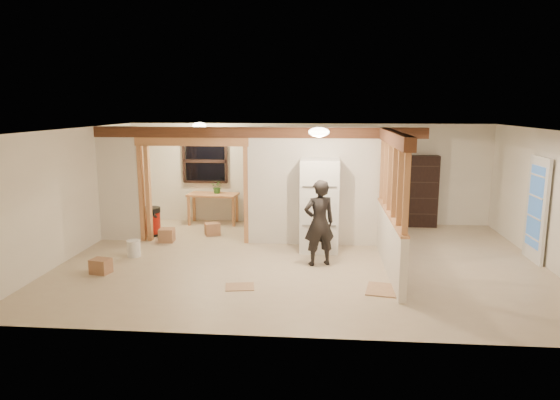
# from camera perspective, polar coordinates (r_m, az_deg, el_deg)

# --- Properties ---
(floor) EXTENTS (9.00, 6.50, 0.01)m
(floor) POSITION_cam_1_polar(r_m,az_deg,el_deg) (9.66, 2.49, -6.95)
(floor) COLOR #C3AF91
(floor) RESTS_ON ground
(ceiling) EXTENTS (9.00, 6.50, 0.01)m
(ceiling) POSITION_cam_1_polar(r_m,az_deg,el_deg) (9.22, 2.61, 8.06)
(ceiling) COLOR white
(wall_back) EXTENTS (9.00, 0.01, 2.50)m
(wall_back) POSITION_cam_1_polar(r_m,az_deg,el_deg) (12.57, 3.17, 3.02)
(wall_back) COLOR white
(wall_back) RESTS_ON floor
(wall_front) EXTENTS (9.00, 0.01, 2.50)m
(wall_front) POSITION_cam_1_polar(r_m,az_deg,el_deg) (6.19, 1.28, -4.96)
(wall_front) COLOR white
(wall_front) RESTS_ON floor
(wall_left) EXTENTS (0.01, 6.50, 2.50)m
(wall_left) POSITION_cam_1_polar(r_m,az_deg,el_deg) (10.55, -22.69, 0.73)
(wall_left) COLOR white
(wall_left) RESTS_ON floor
(wall_right) EXTENTS (0.01, 6.50, 2.50)m
(wall_right) POSITION_cam_1_polar(r_m,az_deg,el_deg) (10.22, 28.64, -0.04)
(wall_right) COLOR white
(wall_right) RESTS_ON floor
(partition_left_stub) EXTENTS (0.90, 0.12, 2.50)m
(partition_left_stub) POSITION_cam_1_polar(r_m,az_deg,el_deg) (11.43, -17.93, 1.75)
(partition_left_stub) COLOR silver
(partition_left_stub) RESTS_ON floor
(partition_center) EXTENTS (2.80, 0.12, 2.50)m
(partition_center) POSITION_cam_1_polar(r_m,az_deg,el_deg) (10.54, 3.91, 1.53)
(partition_center) COLOR silver
(partition_center) RESTS_ON floor
(doorway_frame) EXTENTS (2.46, 0.14, 2.20)m
(doorway_frame) POSITION_cam_1_polar(r_m,az_deg,el_deg) (10.92, -9.88, 0.92)
(doorway_frame) COLOR tan
(doorway_frame) RESTS_ON floor
(header_beam_back) EXTENTS (7.00, 0.18, 0.22)m
(header_beam_back) POSITION_cam_1_polar(r_m,az_deg,el_deg) (10.51, -2.63, 7.72)
(header_beam_back) COLOR brown
(header_beam_back) RESTS_ON ceiling
(header_beam_right) EXTENTS (0.18, 3.30, 0.22)m
(header_beam_right) POSITION_cam_1_polar(r_m,az_deg,el_deg) (8.90, 12.92, 6.93)
(header_beam_right) COLOR brown
(header_beam_right) RESTS_ON ceiling
(pony_wall) EXTENTS (0.12, 3.20, 1.00)m
(pony_wall) POSITION_cam_1_polar(r_m,az_deg,el_deg) (9.21, 12.43, -4.81)
(pony_wall) COLOR silver
(pony_wall) RESTS_ON floor
(stud_partition) EXTENTS (0.14, 3.20, 1.32)m
(stud_partition) POSITION_cam_1_polar(r_m,az_deg,el_deg) (8.98, 12.73, 2.35)
(stud_partition) COLOR tan
(stud_partition) RESTS_ON pony_wall
(window_back) EXTENTS (1.12, 0.10, 1.10)m
(window_back) POSITION_cam_1_polar(r_m,az_deg,el_deg) (12.80, -8.58, 4.41)
(window_back) COLOR black
(window_back) RESTS_ON wall_back
(french_door) EXTENTS (0.12, 0.86, 2.00)m
(french_door) POSITION_cam_1_polar(r_m,az_deg,el_deg) (10.60, 27.27, -0.96)
(french_door) COLOR white
(french_door) RESTS_ON floor
(ceiling_dome_main) EXTENTS (0.36, 0.36, 0.16)m
(ceiling_dome_main) POSITION_cam_1_polar(r_m,az_deg,el_deg) (8.71, 4.46, 7.75)
(ceiling_dome_main) COLOR #FFEABF
(ceiling_dome_main) RESTS_ON ceiling
(ceiling_dome_util) EXTENTS (0.32, 0.32, 0.14)m
(ceiling_dome_util) POSITION_cam_1_polar(r_m,az_deg,el_deg) (11.86, -9.21, 8.41)
(ceiling_dome_util) COLOR #FFEABF
(ceiling_dome_util) RESTS_ON ceiling
(hanging_bulb) EXTENTS (0.07, 0.07, 0.07)m
(hanging_bulb) POSITION_cam_1_polar(r_m,az_deg,el_deg) (11.08, -7.52, 6.76)
(hanging_bulb) COLOR #FFD88C
(hanging_bulb) RESTS_ON ceiling
(refrigerator) EXTENTS (0.77, 0.75, 1.88)m
(refrigerator) POSITION_cam_1_polar(r_m,az_deg,el_deg) (10.16, 4.53, -0.60)
(refrigerator) COLOR white
(refrigerator) RESTS_ON floor
(woman) EXTENTS (0.68, 0.56, 1.61)m
(woman) POSITION_cam_1_polar(r_m,az_deg,el_deg) (9.23, 4.50, -2.61)
(woman) COLOR black
(woman) RESTS_ON floor
(work_table) EXTENTS (1.27, 0.71, 0.77)m
(work_table) POSITION_cam_1_polar(r_m,az_deg,el_deg) (12.66, -7.64, -0.98)
(work_table) COLOR tan
(work_table) RESTS_ON floor
(potted_plant) EXTENTS (0.35, 0.32, 0.33)m
(potted_plant) POSITION_cam_1_polar(r_m,az_deg,el_deg) (12.59, -7.16, 1.51)
(potted_plant) COLOR #38792F
(potted_plant) RESTS_ON work_table
(shop_vac) EXTENTS (0.51, 0.51, 0.66)m
(shop_vac) POSITION_cam_1_polar(r_m,az_deg,el_deg) (11.80, -14.58, -2.36)
(shop_vac) COLOR #9C1309
(shop_vac) RESTS_ON floor
(bookshelf) EXTENTS (0.88, 0.29, 1.75)m
(bookshelf) POSITION_cam_1_polar(r_m,az_deg,el_deg) (12.63, 15.63, 0.96)
(bookshelf) COLOR black
(bookshelf) RESTS_ON floor
(bucket) EXTENTS (0.30, 0.30, 0.33)m
(bucket) POSITION_cam_1_polar(r_m,az_deg,el_deg) (10.27, -16.36, -5.33)
(bucket) COLOR silver
(bucket) RESTS_ON floor
(box_util_a) EXTENTS (0.41, 0.39, 0.28)m
(box_util_a) POSITION_cam_1_polar(r_m,az_deg,el_deg) (11.59, -7.73, -3.30)
(box_util_a) COLOR #A06E4D
(box_util_a) RESTS_ON floor
(box_util_b) EXTENTS (0.33, 0.33, 0.29)m
(box_util_b) POSITION_cam_1_polar(r_m,az_deg,el_deg) (11.20, -12.81, -3.94)
(box_util_b) COLOR #A06E4D
(box_util_b) RESTS_ON floor
(box_front) EXTENTS (0.37, 0.32, 0.26)m
(box_front) POSITION_cam_1_polar(r_m,az_deg,el_deg) (9.46, -19.80, -7.12)
(box_front) COLOR #A06E4D
(box_front) RESTS_ON floor
(floor_panel_near) EXTENTS (0.72, 0.72, 0.02)m
(floor_panel_near) POSITION_cam_1_polar(r_m,az_deg,el_deg) (8.32, 12.05, -10.02)
(floor_panel_near) COLOR tan
(floor_panel_near) RESTS_ON floor
(floor_panel_far) EXTENTS (0.52, 0.45, 0.01)m
(floor_panel_far) POSITION_cam_1_polar(r_m,az_deg,el_deg) (8.32, -4.62, -9.85)
(floor_panel_far) COLOR tan
(floor_panel_far) RESTS_ON floor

